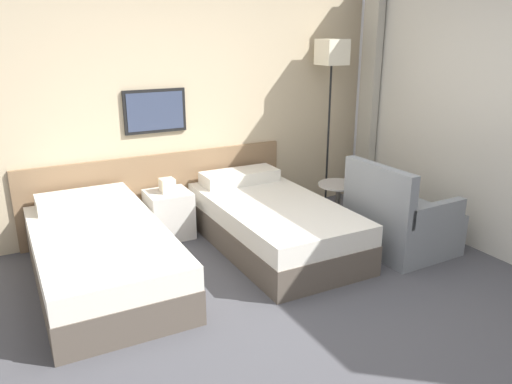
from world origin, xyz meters
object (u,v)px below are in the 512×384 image
object	(u,v)px
side_table	(338,199)
armchair	(399,223)
bed_near_door	(102,256)
nightstand	(169,213)
floor_lamp	(332,63)
bed_near_window	(272,223)

from	to	relation	value
side_table	armchair	distance (m)	0.70
bed_near_door	armchair	xyz separation A→B (m)	(2.69, -0.64, 0.03)
nightstand	side_table	xyz separation A→B (m)	(1.61, -0.72, 0.12)
bed_near_door	side_table	size ratio (longest dim) A/B	3.66
side_table	floor_lamp	bearing A→B (deg)	63.35
nightstand	floor_lamp	distance (m)	2.44
bed_near_window	bed_near_door	bearing A→B (deg)	180.00
bed_near_window	floor_lamp	distance (m)	1.98
bed_near_door	armchair	size ratio (longest dim) A/B	2.20
floor_lamp	side_table	size ratio (longest dim) A/B	3.66
floor_lamp	nightstand	bearing A→B (deg)	179.60
bed_near_window	armchair	distance (m)	1.23
bed_near_door	nightstand	bearing A→B (deg)	40.99
bed_near_window	armchair	world-z (taller)	armchair
nightstand	armchair	bearing A→B (deg)	-35.88
bed_near_window	side_table	size ratio (longest dim) A/B	3.66
floor_lamp	side_table	world-z (taller)	floor_lamp
nightstand	side_table	distance (m)	1.77
floor_lamp	armchair	world-z (taller)	floor_lamp
bed_near_door	floor_lamp	bearing A→B (deg)	14.10
nightstand	armchair	size ratio (longest dim) A/B	0.70
bed_near_window	floor_lamp	xyz separation A→B (m)	(1.14, 0.70, 1.46)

